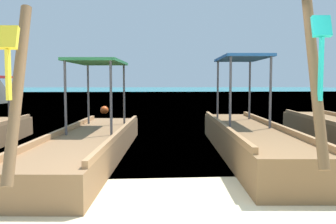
{
  "coord_description": "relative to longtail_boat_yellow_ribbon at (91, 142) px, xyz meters",
  "views": [
    {
      "loc": [
        -0.64,
        -4.07,
        1.52
      ],
      "look_at": [
        0.0,
        3.88,
        0.91
      ],
      "focal_mm": 40.6,
      "sensor_mm": 36.0,
      "label": 1
    }
  ],
  "objects": [
    {
      "name": "ground",
      "position": [
        1.59,
        -3.67,
        -0.32
      ],
      "size": [
        120.0,
        120.0,
        0.0
      ],
      "primitive_type": "plane",
      "color": "beige"
    },
    {
      "name": "sea_water",
      "position": [
        1.59,
        58.21,
        -0.31
      ],
      "size": [
        120.0,
        120.0,
        0.0
      ],
      "primitive_type": "plane",
      "color": "teal",
      "rests_on": "ground"
    },
    {
      "name": "longtail_boat_yellow_ribbon",
      "position": [
        0.0,
        0.0,
        0.0
      ],
      "size": [
        1.9,
        7.42,
        2.4
      ],
      "color": "olive",
      "rests_on": "ground"
    },
    {
      "name": "longtail_boat_turquoise_ribbon",
      "position": [
        3.27,
        0.02,
        0.04
      ],
      "size": [
        1.71,
        7.32,
        2.74
      ],
      "color": "brown",
      "rests_on": "ground"
    },
    {
      "name": "mooring_buoy_near",
      "position": [
        -0.63,
        10.6,
        -0.11
      ],
      "size": [
        0.4,
        0.4,
        0.4
      ],
      "color": "#EA5119",
      "rests_on": "sea_water"
    }
  ]
}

